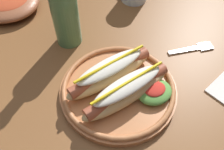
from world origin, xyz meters
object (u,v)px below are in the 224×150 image
(fork, at_px, (194,49))
(side_bowl, at_px, (9,2))
(hot_dog_plate, at_px, (120,86))
(glass_bottle, at_px, (64,10))

(fork, bearing_deg, side_bowl, 148.29)
(hot_dog_plate, bearing_deg, side_bowl, 109.06)
(glass_bottle, relative_size, side_bowl, 1.43)
(glass_bottle, bearing_deg, hot_dog_plate, -80.30)
(fork, xyz_separation_m, side_bowl, (-0.38, 0.39, 0.02))
(side_bowl, bearing_deg, fork, -45.50)
(hot_dog_plate, xyz_separation_m, glass_bottle, (-0.04, 0.21, 0.07))
(hot_dog_plate, xyz_separation_m, side_bowl, (-0.14, 0.42, -0.00))
(fork, distance_m, side_bowl, 0.54)
(side_bowl, bearing_deg, hot_dog_plate, -70.94)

